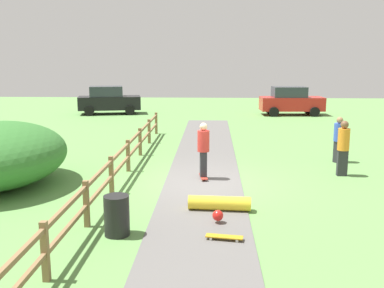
{
  "coord_description": "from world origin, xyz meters",
  "views": [
    {
      "loc": [
        0.28,
        -13.56,
        3.86
      ],
      "look_at": [
        -0.4,
        1.17,
        1.0
      ],
      "focal_mm": 41.87,
      "sensor_mm": 36.0,
      "label": 1
    }
  ],
  "objects": [
    {
      "name": "ground_plane",
      "position": [
        0.0,
        0.0,
        0.0
      ],
      "size": [
        60.0,
        60.0,
        0.0
      ],
      "primitive_type": "plane",
      "color": "#60934C"
    },
    {
      "name": "trash_bin",
      "position": [
        -1.8,
        -4.31,
        0.45
      ],
      "size": [
        0.56,
        0.56,
        0.9
      ],
      "primitive_type": "cylinder",
      "color": "black",
      "rests_on": "ground_plane"
    },
    {
      "name": "parked_car_black",
      "position": [
        -6.9,
        17.03,
        0.96
      ],
      "size": [
        4.46,
        2.66,
        1.92
      ],
      "color": "black",
      "rests_on": "ground_plane"
    },
    {
      "name": "parked_car_red",
      "position": [
        5.59,
        17.04,
        0.96
      ],
      "size": [
        4.28,
        2.17,
        1.92
      ],
      "color": "red",
      "rests_on": "ground_plane"
    },
    {
      "name": "skater_fallen",
      "position": [
        0.47,
        -2.68,
        0.2
      ],
      "size": [
        1.61,
        1.27,
        0.36
      ],
      "color": "yellow",
      "rests_on": "asphalt_path"
    },
    {
      "name": "skateboard_loose",
      "position": [
        0.56,
        -4.53,
        0.09
      ],
      "size": [
        0.82,
        0.32,
        0.08
      ],
      "color": "#BF8C19",
      "rests_on": "asphalt_path"
    },
    {
      "name": "wooden_fence",
      "position": [
        -2.6,
        0.0,
        0.67
      ],
      "size": [
        0.12,
        18.12,
        1.1
      ],
      "color": "olive",
      "rests_on": "ground_plane"
    },
    {
      "name": "skater_riding",
      "position": [
        0.0,
        0.39,
        1.03
      ],
      "size": [
        0.43,
        0.82,
        1.81
      ],
      "color": "#B23326",
      "rests_on": "asphalt_path"
    },
    {
      "name": "bystander_blue",
      "position": [
        4.97,
        3.01,
        0.94
      ],
      "size": [
        0.53,
        0.53,
        1.71
      ],
      "color": "#2D2D33",
      "rests_on": "ground_plane"
    },
    {
      "name": "asphalt_path",
      "position": [
        0.0,
        0.0,
        0.01
      ],
      "size": [
        2.4,
        28.0,
        0.02
      ],
      "primitive_type": "cube",
      "color": "#605E5B",
      "rests_on": "ground_plane"
    },
    {
      "name": "bystander_orange",
      "position": [
        4.58,
        1.04,
        1.02
      ],
      "size": [
        0.38,
        0.38,
        1.84
      ],
      "color": "#2D2D33",
      "rests_on": "ground_plane"
    }
  ]
}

